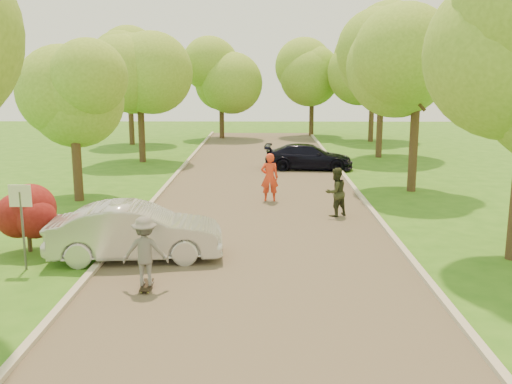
{
  "coord_description": "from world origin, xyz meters",
  "views": [
    {
      "loc": [
        0.16,
        -9.58,
        4.82
      ],
      "look_at": [
        -0.05,
        7.43,
        1.3
      ],
      "focal_mm": 40.0,
      "sensor_mm": 36.0,
      "label": 1
    }
  ],
  "objects_px": {
    "silver_sedan": "(136,232)",
    "longboard": "(147,285)",
    "person_olive": "(336,192)",
    "dark_sedan": "(309,157)",
    "skateboarder": "(145,251)",
    "person_striped": "(270,177)",
    "street_sign": "(21,209)"
  },
  "relations": [
    {
      "from": "skateboarder",
      "to": "person_olive",
      "type": "xyz_separation_m",
      "value": [
        5.16,
        6.89,
        -0.05
      ]
    },
    {
      "from": "silver_sedan",
      "to": "person_olive",
      "type": "bearing_deg",
      "value": -56.76
    },
    {
      "from": "street_sign",
      "to": "skateboarder",
      "type": "xyz_separation_m",
      "value": [
        3.3,
        -1.28,
        -0.66
      ]
    },
    {
      "from": "dark_sedan",
      "to": "person_striped",
      "type": "relative_size",
      "value": 2.4
    },
    {
      "from": "longboard",
      "to": "person_striped",
      "type": "height_order",
      "value": "person_striped"
    },
    {
      "from": "longboard",
      "to": "person_striped",
      "type": "bearing_deg",
      "value": -110.49
    },
    {
      "from": "street_sign",
      "to": "person_olive",
      "type": "xyz_separation_m",
      "value": [
        8.46,
        5.6,
        -0.71
      ]
    },
    {
      "from": "skateboarder",
      "to": "person_olive",
      "type": "distance_m",
      "value": 8.6
    },
    {
      "from": "silver_sedan",
      "to": "person_olive",
      "type": "xyz_separation_m",
      "value": [
        5.85,
        4.71,
        0.1
      ]
    },
    {
      "from": "silver_sedan",
      "to": "person_olive",
      "type": "height_order",
      "value": "person_olive"
    },
    {
      "from": "longboard",
      "to": "person_striped",
      "type": "distance_m",
      "value": 9.72
    },
    {
      "from": "silver_sedan",
      "to": "longboard",
      "type": "relative_size",
      "value": 5.46
    },
    {
      "from": "dark_sedan",
      "to": "skateboarder",
      "type": "xyz_separation_m",
      "value": [
        -5.01,
        -16.8,
        0.25
      ]
    },
    {
      "from": "person_olive",
      "to": "dark_sedan",
      "type": "bearing_deg",
      "value": -122.12
    },
    {
      "from": "person_striped",
      "to": "longboard",
      "type": "bearing_deg",
      "value": 72.22
    },
    {
      "from": "silver_sedan",
      "to": "person_striped",
      "type": "xyz_separation_m",
      "value": [
        3.6,
        7.06,
        0.19
      ]
    },
    {
      "from": "dark_sedan",
      "to": "person_olive",
      "type": "relative_size",
      "value": 2.65
    },
    {
      "from": "dark_sedan",
      "to": "skateboarder",
      "type": "distance_m",
      "value": 17.53
    },
    {
      "from": "person_striped",
      "to": "skateboarder",
      "type": "bearing_deg",
      "value": 72.22
    },
    {
      "from": "dark_sedan",
      "to": "skateboarder",
      "type": "height_order",
      "value": "skateboarder"
    },
    {
      "from": "street_sign",
      "to": "longboard",
      "type": "distance_m",
      "value": 3.84
    },
    {
      "from": "dark_sedan",
      "to": "person_olive",
      "type": "height_order",
      "value": "person_olive"
    },
    {
      "from": "dark_sedan",
      "to": "longboard",
      "type": "xyz_separation_m",
      "value": [
        -5.01,
        -16.8,
        -0.57
      ]
    },
    {
      "from": "silver_sedan",
      "to": "person_olive",
      "type": "relative_size",
      "value": 2.67
    },
    {
      "from": "person_striped",
      "to": "silver_sedan",
      "type": "bearing_deg",
      "value": 62.69
    },
    {
      "from": "silver_sedan",
      "to": "skateboarder",
      "type": "relative_size",
      "value": 2.84
    },
    {
      "from": "person_striped",
      "to": "person_olive",
      "type": "distance_m",
      "value": 3.25
    },
    {
      "from": "street_sign",
      "to": "dark_sedan",
      "type": "bearing_deg",
      "value": 61.84
    },
    {
      "from": "street_sign",
      "to": "person_olive",
      "type": "bearing_deg",
      "value": 33.53
    },
    {
      "from": "longboard",
      "to": "person_striped",
      "type": "xyz_separation_m",
      "value": [
        2.91,
        9.23,
        0.85
      ]
    },
    {
      "from": "street_sign",
      "to": "person_olive",
      "type": "height_order",
      "value": "street_sign"
    },
    {
      "from": "street_sign",
      "to": "skateboarder",
      "type": "bearing_deg",
      "value": -21.24
    }
  ]
}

